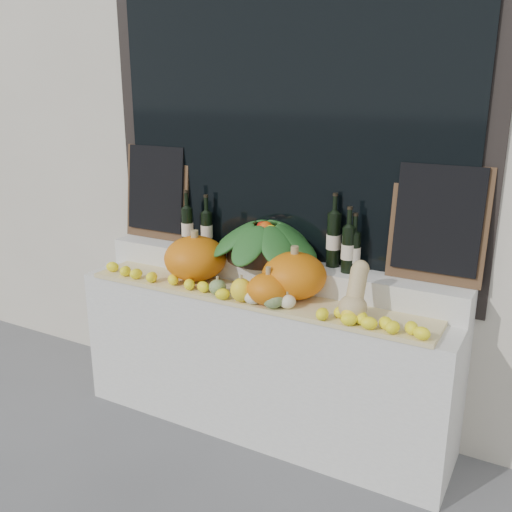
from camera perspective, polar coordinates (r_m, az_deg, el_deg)
storefront_facade at (r=3.79m, az=6.20°, el=19.75°), size 7.00×0.94×4.50m
display_sill at (r=3.53m, az=0.60°, el=-10.31°), size 2.30×0.55×0.88m
rear_tier at (r=3.45m, az=1.81°, el=-1.59°), size 2.30×0.25×0.16m
straw_bedding at (r=3.24m, az=-0.43°, el=-4.07°), size 2.10×0.32×0.02m
pumpkin_left at (r=3.46m, az=-6.09°, el=-0.23°), size 0.50×0.50×0.27m
pumpkin_right at (r=3.16m, az=3.83°, el=-1.96°), size 0.47×0.47×0.26m
pumpkin_center at (r=3.08m, az=1.22°, el=-3.31°), size 0.28×0.28×0.17m
butternut_squash at (r=2.93m, az=9.88°, el=-3.90°), size 0.15×0.21×0.29m
decorative_gourds at (r=3.07m, az=0.76°, el=-4.04°), size 0.89×0.14×0.15m
lemon_heap at (r=3.14m, az=-1.42°, el=-3.95°), size 2.20×0.16×0.06m
produce_bowl at (r=3.40m, az=0.98°, el=1.58°), size 0.71×0.71×0.24m
wine_bottle_far_left at (r=3.67m, az=-6.88°, el=2.93°), size 0.08×0.08×0.37m
wine_bottle_near_left at (r=3.66m, az=-4.95°, el=2.70°), size 0.08×0.08×0.34m
wine_bottle_tall at (r=3.28m, az=7.77°, el=1.68°), size 0.08×0.08×0.43m
wine_bottle_near_right at (r=3.19m, az=9.19°, el=0.71°), size 0.08×0.08×0.37m
wine_bottle_far_right at (r=3.21m, az=9.74°, el=0.43°), size 0.08×0.08×0.34m
chalkboard_left at (r=3.89m, az=-9.92°, el=6.44°), size 0.50×0.10×0.62m
chalkboard_right at (r=3.11m, az=17.73°, el=3.25°), size 0.50×0.10×0.62m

